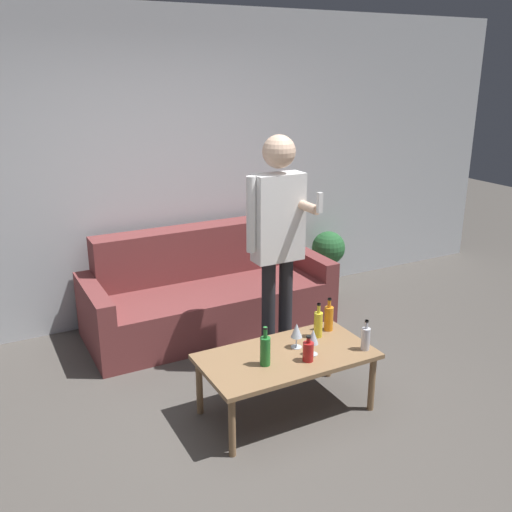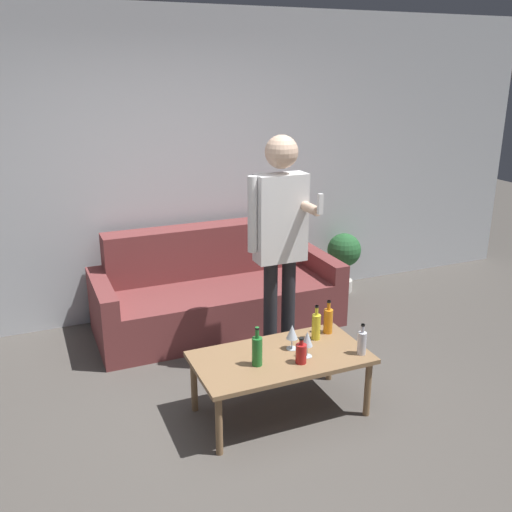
% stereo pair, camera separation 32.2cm
% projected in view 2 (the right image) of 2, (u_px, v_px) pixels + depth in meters
% --- Properties ---
extents(ground_plane, '(16.00, 16.00, 0.00)m').
position_uv_depth(ground_plane, '(254.00, 456.00, 3.39)').
color(ground_plane, '#514C47').
extents(wall_back, '(8.00, 0.06, 2.70)m').
position_uv_depth(wall_back, '(152.00, 169.00, 4.99)').
color(wall_back, silver).
rests_on(wall_back, ground_plane).
extents(couch, '(2.11, 0.86, 0.86)m').
position_uv_depth(couch, '(216.00, 293.00, 5.04)').
color(couch, brown).
rests_on(couch, ground_plane).
extents(coffee_table, '(1.13, 0.60, 0.43)m').
position_uv_depth(coffee_table, '(281.00, 361.00, 3.70)').
color(coffee_table, '#8E6B47').
rests_on(coffee_table, ground_plane).
extents(bottle_orange, '(0.06, 0.06, 0.24)m').
position_uv_depth(bottle_orange, '(328.00, 320.00, 3.97)').
color(bottle_orange, orange).
rests_on(bottle_orange, coffee_table).
extents(bottle_green, '(0.07, 0.07, 0.17)m').
position_uv_depth(bottle_green, '(301.00, 353.00, 3.58)').
color(bottle_green, '#B21E1E').
rests_on(bottle_green, coffee_table).
extents(bottle_dark, '(0.06, 0.06, 0.25)m').
position_uv_depth(bottle_dark, '(316.00, 326.00, 3.88)').
color(bottle_dark, yellow).
rests_on(bottle_dark, coffee_table).
extents(bottle_yellow, '(0.07, 0.07, 0.26)m').
position_uv_depth(bottle_yellow, '(257.00, 350.00, 3.54)').
color(bottle_yellow, '#23752D').
rests_on(bottle_yellow, coffee_table).
extents(bottle_red, '(0.06, 0.06, 0.21)m').
position_uv_depth(bottle_red, '(362.00, 342.00, 3.68)').
color(bottle_red, silver).
rests_on(bottle_red, coffee_table).
extents(wine_glass_near, '(0.07, 0.07, 0.18)m').
position_uv_depth(wine_glass_near, '(307.00, 340.00, 3.63)').
color(wine_glass_near, silver).
rests_on(wine_glass_near, coffee_table).
extents(wine_glass_far, '(0.08, 0.08, 0.17)m').
position_uv_depth(wine_glass_far, '(292.00, 333.00, 3.74)').
color(wine_glass_far, silver).
rests_on(wine_glass_far, coffee_table).
extents(person_standing_front, '(0.44, 0.43, 1.76)m').
position_uv_depth(person_standing_front, '(280.00, 232.00, 4.10)').
color(person_standing_front, '#232328').
rests_on(person_standing_front, ground_plane).
extents(potted_plant, '(0.34, 0.34, 0.61)m').
position_uv_depth(potted_plant, '(344.00, 254.00, 5.76)').
color(potted_plant, silver).
rests_on(potted_plant, ground_plane).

